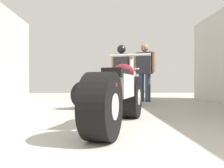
# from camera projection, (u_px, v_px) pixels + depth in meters

# --- Properties ---
(ground_plane) EXTENTS (17.22, 17.22, 0.00)m
(ground_plane) POSITION_uv_depth(u_px,v_px,m) (120.00, 112.00, 4.25)
(ground_plane) COLOR #A8A399
(motorcycle_maroon_cruiser) EXTENTS (0.94, 2.12, 1.00)m
(motorcycle_maroon_cruiser) POSITION_uv_depth(u_px,v_px,m) (119.00, 94.00, 2.81)
(motorcycle_maroon_cruiser) COLOR black
(motorcycle_maroon_cruiser) RESTS_ON ground_plane
(motorcycle_black_naked) EXTENTS (1.71, 1.26, 0.91)m
(motorcycle_black_naked) POSITION_uv_depth(u_px,v_px,m) (110.00, 91.00, 5.16)
(motorcycle_black_naked) COLOR black
(motorcycle_black_naked) RESTS_ON ground_plane
(mechanic_in_blue) EXTENTS (0.63, 0.47, 1.71)m
(mechanic_in_blue) POSITION_uv_depth(u_px,v_px,m) (145.00, 69.00, 6.69)
(mechanic_in_blue) COLOR #2D3851
(mechanic_in_blue) RESTS_ON ground_plane
(mechanic_with_helmet) EXTENTS (0.68, 0.35, 1.72)m
(mechanic_with_helmet) POSITION_uv_depth(u_px,v_px,m) (121.00, 67.00, 6.90)
(mechanic_with_helmet) COLOR #2D3851
(mechanic_with_helmet) RESTS_ON ground_plane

